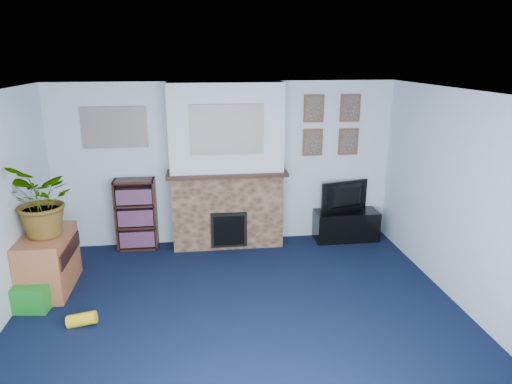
{
  "coord_description": "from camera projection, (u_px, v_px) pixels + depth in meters",
  "views": [
    {
      "loc": [
        -0.39,
        -4.33,
        2.76
      ],
      "look_at": [
        0.28,
        0.9,
        1.16
      ],
      "focal_mm": 32.0,
      "sensor_mm": 36.0,
      "label": 1
    }
  ],
  "objects": [
    {
      "name": "floor",
      "position": [
        241.0,
        319.0,
        4.96
      ],
      "size": [
        5.0,
        4.5,
        0.01
      ],
      "primitive_type": "cube",
      "color": "black",
      "rests_on": "ground"
    },
    {
      "name": "ceiling",
      "position": [
        239.0,
        94.0,
        4.26
      ],
      "size": [
        5.0,
        4.5,
        0.01
      ],
      "primitive_type": "cube",
      "color": "white",
      "rests_on": "wall_back"
    },
    {
      "name": "wall_back",
      "position": [
        226.0,
        164.0,
        6.75
      ],
      "size": [
        5.0,
        0.04,
        2.4
      ],
      "primitive_type": "cube",
      "color": "silver",
      "rests_on": "ground"
    },
    {
      "name": "wall_front",
      "position": [
        279.0,
        354.0,
        2.48
      ],
      "size": [
        5.0,
        0.04,
        2.4
      ],
      "primitive_type": "cube",
      "color": "silver",
      "rests_on": "ground"
    },
    {
      "name": "wall_right",
      "position": [
        471.0,
        205.0,
        4.91
      ],
      "size": [
        0.04,
        4.5,
        2.4
      ],
      "primitive_type": "cube",
      "color": "silver",
      "rests_on": "ground"
    },
    {
      "name": "chimney_breast",
      "position": [
        227.0,
        169.0,
        6.56
      ],
      "size": [
        1.72,
        0.5,
        2.4
      ],
      "color": "brown",
      "rests_on": "ground"
    },
    {
      "name": "collage_main",
      "position": [
        227.0,
        130.0,
        6.19
      ],
      "size": [
        1.0,
        0.03,
        0.68
      ],
      "primitive_type": "cube",
      "color": "gray",
      "rests_on": "chimney_breast"
    },
    {
      "name": "collage_left",
      "position": [
        115.0,
        127.0,
        6.38
      ],
      "size": [
        0.9,
        0.03,
        0.58
      ],
      "primitive_type": "cube",
      "color": "gray",
      "rests_on": "wall_back"
    },
    {
      "name": "portrait_tl",
      "position": [
        314.0,
        109.0,
        6.66
      ],
      "size": [
        0.3,
        0.03,
        0.4
      ],
      "primitive_type": "cube",
      "color": "brown",
      "rests_on": "wall_back"
    },
    {
      "name": "portrait_tr",
      "position": [
        350.0,
        108.0,
        6.72
      ],
      "size": [
        0.3,
        0.03,
        0.4
      ],
      "primitive_type": "cube",
      "color": "brown",
      "rests_on": "wall_back"
    },
    {
      "name": "portrait_bl",
      "position": [
        313.0,
        142.0,
        6.8
      ],
      "size": [
        0.3,
        0.03,
        0.4
      ],
      "primitive_type": "cube",
      "color": "brown",
      "rests_on": "wall_back"
    },
    {
      "name": "portrait_br",
      "position": [
        348.0,
        142.0,
        6.87
      ],
      "size": [
        0.3,
        0.03,
        0.4
      ],
      "primitive_type": "cube",
      "color": "brown",
      "rests_on": "wall_back"
    },
    {
      "name": "tv_stand",
      "position": [
        346.0,
        225.0,
        7.04
      ],
      "size": [
        0.97,
        0.41,
        0.46
      ],
      "primitive_type": "cube",
      "color": "black",
      "rests_on": "ground"
    },
    {
      "name": "television",
      "position": [
        347.0,
        197.0,
        6.93
      ],
      "size": [
        0.78,
        0.3,
        0.45
      ],
      "primitive_type": "imported",
      "rotation": [
        0.0,
        0.0,
        3.4
      ],
      "color": "black",
      "rests_on": "tv_stand"
    },
    {
      "name": "bookshelf",
      "position": [
        137.0,
        216.0,
        6.65
      ],
      "size": [
        0.58,
        0.28,
        1.05
      ],
      "color": "black",
      "rests_on": "ground"
    },
    {
      "name": "sideboard",
      "position": [
        49.0,
        262.0,
        5.51
      ],
      "size": [
        0.51,
        0.91,
        0.71
      ],
      "primitive_type": "cube",
      "color": "#A75D35",
      "rests_on": "ground"
    },
    {
      "name": "potted_plant",
      "position": [
        43.0,
        200.0,
        5.23
      ],
      "size": [
        1.04,
        1.05,
        0.88
      ],
      "primitive_type": "imported",
      "rotation": [
        0.0,
        0.0,
        5.42
      ],
      "color": "#26661E",
      "rests_on": "sideboard"
    },
    {
      "name": "mantel_clock",
      "position": [
        224.0,
        167.0,
        6.5
      ],
      "size": [
        0.1,
        0.06,
        0.13
      ],
      "primitive_type": "cube",
      "color": "gold",
      "rests_on": "chimney_breast"
    },
    {
      "name": "mantel_candle",
      "position": [
        248.0,
        166.0,
        6.54
      ],
      "size": [
        0.05,
        0.05,
        0.17
      ],
      "primitive_type": "cylinder",
      "color": "#B2BFC6",
      "rests_on": "chimney_breast"
    },
    {
      "name": "mantel_teddy",
      "position": [
        186.0,
        168.0,
        6.44
      ],
      "size": [
        0.13,
        0.13,
        0.13
      ],
      "primitive_type": "sphere",
      "color": "gray",
      "rests_on": "chimney_breast"
    },
    {
      "name": "mantel_can",
      "position": [
        271.0,
        166.0,
        6.58
      ],
      "size": [
        0.06,
        0.06,
        0.12
      ],
      "primitive_type": "cylinder",
      "color": "#198C26",
      "rests_on": "chimney_breast"
    },
    {
      "name": "green_crate",
      "position": [
        33.0,
        298.0,
        5.12
      ],
      "size": [
        0.41,
        0.34,
        0.3
      ],
      "primitive_type": "cube",
      "rotation": [
        0.0,
        0.0,
        -0.13
      ],
      "color": "#198C26",
      "rests_on": "ground"
    },
    {
      "name": "toy_ball",
      "position": [
        69.0,
        272.0,
        5.82
      ],
      "size": [
        0.16,
        0.16,
        0.16
      ],
      "primitive_type": "sphere",
      "color": "red",
      "rests_on": "ground"
    },
    {
      "name": "toy_block",
      "position": [
        45.0,
        283.0,
        5.5
      ],
      "size": [
        0.22,
        0.22,
        0.22
      ],
      "primitive_type": "cube",
      "rotation": [
        0.0,
        0.0,
        0.23
      ],
      "color": "#198C26",
      "rests_on": "ground"
    },
    {
      "name": "toy_tube",
      "position": [
        82.0,
        320.0,
        4.82
      ],
      "size": [
        0.31,
        0.14,
        0.18
      ],
      "primitive_type": "cylinder",
      "rotation": [
        0.0,
        1.43,
        0.0
      ],
      "color": "yellow",
      "rests_on": "ground"
    }
  ]
}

